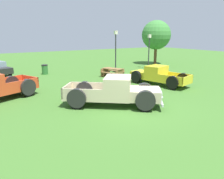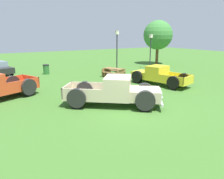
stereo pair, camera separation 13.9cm
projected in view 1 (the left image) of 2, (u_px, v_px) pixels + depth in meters
The scene contains 8 objects.
ground_plane at pixel (132, 108), 12.07m from camera, with size 80.00×80.00×0.00m, color #3D6B28.
pickup_truck_foreground at pixel (119, 92), 12.30m from camera, with size 5.31×4.77×1.62m.
pickup_truck_behind_left at pixel (155, 75), 17.54m from camera, with size 2.88×5.05×1.46m.
lamp_post_near at pixel (116, 50), 22.59m from camera, with size 0.36×0.36×4.21m.
lamp_post_far at pixel (149, 51), 25.02m from camera, with size 0.36×0.36×3.84m.
picnic_table at pixel (113, 71), 20.56m from camera, with size 2.10×2.26×0.78m.
trash_can at pixel (45, 69), 21.75m from camera, with size 0.59×0.59×0.95m.
oak_tree_east at pixel (156, 35), 28.25m from camera, with size 3.64×3.64×5.49m.
Camera 1 is at (-7.00, -9.13, 3.91)m, focal length 35.95 mm.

